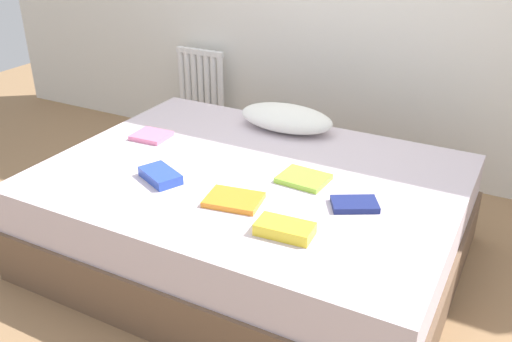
{
  "coord_description": "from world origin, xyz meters",
  "views": [
    {
      "loc": [
        1.15,
        -2.11,
        1.7
      ],
      "look_at": [
        0.0,
        0.05,
        0.48
      ],
      "focal_mm": 38.95,
      "sensor_mm": 36.0,
      "label": 1
    }
  ],
  "objects": [
    {
      "name": "ground_plane",
      "position": [
        0.0,
        0.0,
        0.0
      ],
      "size": [
        8.0,
        8.0,
        0.0
      ],
      "primitive_type": "plane",
      "color": "#93704C"
    },
    {
      "name": "bed",
      "position": [
        0.0,
        0.0,
        0.25
      ],
      "size": [
        2.0,
        1.5,
        0.5
      ],
      "color": "brown",
      "rests_on": "ground"
    },
    {
      "name": "radiator",
      "position": [
        -1.08,
        1.2,
        0.42
      ],
      "size": [
        0.38,
        0.04,
        0.57
      ],
      "color": "white",
      "rests_on": "ground"
    },
    {
      "name": "pillow",
      "position": [
        -0.08,
        0.56,
        0.57
      ],
      "size": [
        0.55,
        0.29,
        0.14
      ],
      "primitive_type": "ellipsoid",
      "color": "white",
      "rests_on": "bed"
    },
    {
      "name": "textbook_navy",
      "position": [
        0.56,
        -0.09,
        0.51
      ],
      "size": [
        0.23,
        0.21,
        0.03
      ],
      "primitive_type": "cube",
      "rotation": [
        0.0,
        0.0,
        0.51
      ],
      "color": "navy",
      "rests_on": "bed"
    },
    {
      "name": "textbook_blue",
      "position": [
        -0.33,
        -0.28,
        0.52
      ],
      "size": [
        0.25,
        0.2,
        0.05
      ],
      "primitive_type": "cube",
      "rotation": [
        0.0,
        0.0,
        -0.44
      ],
      "color": "#2847B7",
      "rests_on": "bed"
    },
    {
      "name": "textbook_lime",
      "position": [
        0.26,
        0.03,
        0.51
      ],
      "size": [
        0.23,
        0.19,
        0.03
      ],
      "primitive_type": "cube",
      "rotation": [
        0.0,
        0.0,
        -0.06
      ],
      "color": "#8CC638",
      "rests_on": "bed"
    },
    {
      "name": "textbook_yellow",
      "position": [
        0.38,
        -0.43,
        0.52
      ],
      "size": [
        0.23,
        0.14,
        0.05
      ],
      "primitive_type": "cube",
      "rotation": [
        0.0,
        0.0,
        0.07
      ],
      "color": "yellow",
      "rests_on": "bed"
    },
    {
      "name": "textbook_pink",
      "position": [
        -0.68,
        0.11,
        0.51
      ],
      "size": [
        0.2,
        0.18,
        0.03
      ],
      "primitive_type": "cube",
      "rotation": [
        0.0,
        0.0,
        0.05
      ],
      "color": "pink",
      "rests_on": "bed"
    },
    {
      "name": "textbook_orange",
      "position": [
        0.08,
        -0.3,
        0.51
      ],
      "size": [
        0.26,
        0.21,
        0.03
      ],
      "primitive_type": "cube",
      "rotation": [
        0.0,
        0.0,
        0.17
      ],
      "color": "orange",
      "rests_on": "bed"
    }
  ]
}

